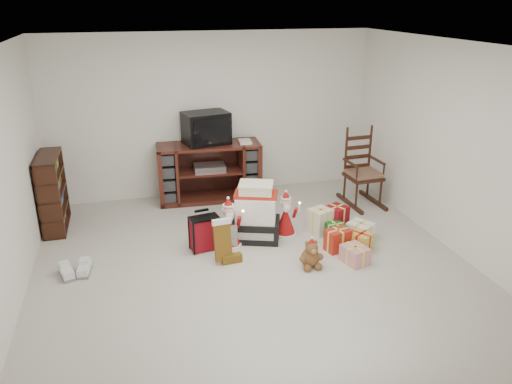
% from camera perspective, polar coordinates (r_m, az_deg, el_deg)
% --- Properties ---
extents(room, '(5.01, 5.01, 2.51)m').
position_cam_1_polar(room, '(5.44, -0.41, 3.15)').
color(room, beige).
rests_on(room, ground).
extents(tv_stand, '(1.58, 0.65, 0.89)m').
position_cam_1_polar(tv_stand, '(7.71, -5.34, 2.32)').
color(tv_stand, '#4F1C16').
rests_on(tv_stand, floor).
extents(bookshelf, '(0.28, 0.84, 1.03)m').
position_cam_1_polar(bookshelf, '(7.22, -22.20, -0.17)').
color(bookshelf, black).
rests_on(bookshelf, floor).
extents(rocking_chair, '(0.53, 0.83, 1.21)m').
position_cam_1_polar(rocking_chair, '(7.72, 11.96, 1.70)').
color(rocking_chair, black).
rests_on(rocking_chair, floor).
extents(gift_pile, '(0.71, 0.61, 0.76)m').
position_cam_1_polar(gift_pile, '(6.42, -0.00, -2.70)').
color(gift_pile, black).
rests_on(gift_pile, floor).
extents(red_suitcase, '(0.36, 0.23, 0.52)m').
position_cam_1_polar(red_suitcase, '(6.23, -5.91, -4.71)').
color(red_suitcase, maroon).
rests_on(red_suitcase, floor).
extents(stocking, '(0.27, 0.14, 0.56)m').
position_cam_1_polar(stocking, '(5.89, -3.83, -5.63)').
color(stocking, '#0F740C').
rests_on(stocking, floor).
extents(teddy_bear, '(0.23, 0.20, 0.34)m').
position_cam_1_polar(teddy_bear, '(5.88, 6.26, -7.22)').
color(teddy_bear, brown).
rests_on(teddy_bear, floor).
extents(santa_figurine, '(0.30, 0.29, 0.62)m').
position_cam_1_polar(santa_figurine, '(6.57, 3.38, -3.03)').
color(santa_figurine, maroon).
rests_on(santa_figurine, floor).
extents(mrs_claus_figurine, '(0.32, 0.31, 0.66)m').
position_cam_1_polar(mrs_claus_figurine, '(6.27, -3.13, -4.12)').
color(mrs_claus_figurine, maroon).
rests_on(mrs_claus_figurine, floor).
extents(sneaker_pair, '(0.38, 0.32, 0.11)m').
position_cam_1_polar(sneaker_pair, '(6.09, -19.93, -8.46)').
color(sneaker_pair, white).
rests_on(sneaker_pair, floor).
extents(gift_cluster, '(0.76, 1.11, 0.26)m').
position_cam_1_polar(gift_cluster, '(6.51, 10.10, -4.64)').
color(gift_cluster, '#AB2313').
rests_on(gift_cluster, floor).
extents(crt_television, '(0.73, 0.59, 0.48)m').
position_cam_1_polar(crt_television, '(7.54, -5.72, 7.28)').
color(crt_television, black).
rests_on(crt_television, tv_stand).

